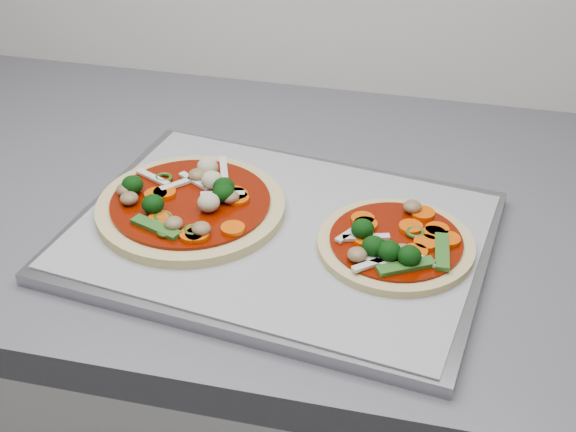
# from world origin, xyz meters

# --- Properties ---
(baking_tray) EXTENTS (0.47, 0.37, 0.01)m
(baking_tray) POSITION_xyz_m (-0.36, 1.22, 0.91)
(baking_tray) COLOR gray
(baking_tray) RESTS_ON countertop
(parchment) EXTENTS (0.45, 0.36, 0.00)m
(parchment) POSITION_xyz_m (-0.36, 1.22, 0.92)
(parchment) COLOR #9C9DA2
(parchment) RESTS_ON baking_tray
(pizza_left) EXTENTS (0.24, 0.24, 0.03)m
(pizza_left) POSITION_xyz_m (-0.46, 1.23, 0.93)
(pizza_left) COLOR tan
(pizza_left) RESTS_ON parchment
(pizza_right) EXTENTS (0.21, 0.21, 0.03)m
(pizza_right) POSITION_xyz_m (-0.24, 1.21, 0.93)
(pizza_right) COLOR tan
(pizza_right) RESTS_ON parchment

